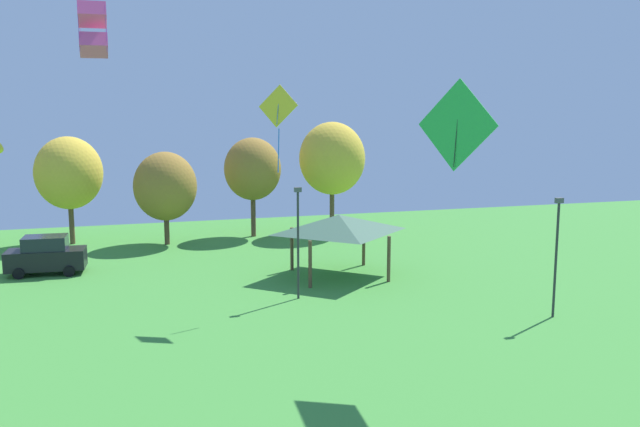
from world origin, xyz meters
The scene contains 11 objects.
kite_flying_0 centered at (-4.87, 39.87, 13.64)m, with size 1.44×1.62×2.79m.
kite_flying_3 centered at (8.22, 24.90, 9.09)m, with size 1.74×2.97×3.40m.
kite_flying_5 centered at (3.54, 34.04, 9.62)m, with size 1.62×1.38×4.19m.
parked_car_second_from_left centered at (-8.27, 43.85, 1.12)m, with size 4.51×2.29×2.26m.
park_pavilion centered at (8.09, 38.69, 3.08)m, with size 5.91×5.34×3.60m.
light_post_0 centered at (4.67, 34.77, 3.27)m, with size 0.36×0.20×5.75m.
light_post_2 centered at (15.37, 28.48, 3.21)m, with size 0.36×0.20×5.64m.
treeline_tree_2 centered at (-7.41, 52.75, 5.08)m, with size 4.67×4.67×7.66m.
treeline_tree_3 centered at (-0.92, 50.67, 4.16)m, with size 4.42×4.42×6.60m.
treeline_tree_4 centered at (5.57, 51.93, 5.09)m, with size 4.25×4.25×7.45m.
treeline_tree_5 centered at (11.70, 51.66, 5.77)m, with size 5.06×5.06×8.57m.
Camera 1 is at (-3.63, 2.19, 9.81)m, focal length 38.00 mm.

